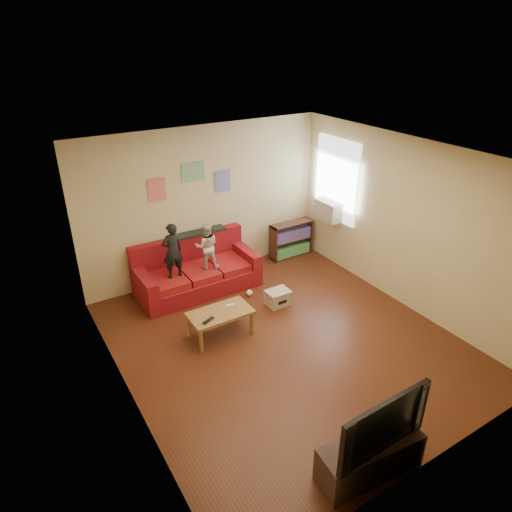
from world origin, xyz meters
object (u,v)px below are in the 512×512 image
child_b (207,246)px  coffee_table (220,315)px  tv_stand (370,457)px  sofa (196,272)px  child_a (173,251)px  file_box (278,298)px  bookshelf (291,241)px  television (376,419)px

child_b → coffee_table: child_b is taller
tv_stand → sofa: bearing=94.6°
child_a → file_box: child_a is taller
child_b → bookshelf: bearing=-150.6°
sofa → television: 4.34m
tv_stand → file_box: bearing=78.1°
coffee_table → television: television is taller
tv_stand → television: bearing=0.0°
child_b → file_box: child_b is taller
bookshelf → child_a: bearing=-172.4°
child_b → sofa: bearing=-29.6°
sofa → bookshelf: 2.15m
coffee_table → child_b: bearing=71.4°
coffee_table → tv_stand: bearing=-85.8°
coffee_table → file_box: 1.24m
coffee_table → file_box: coffee_table is taller
television → child_b: bearing=85.7°
file_box → bookshelf: bearing=48.1°
bookshelf → tv_stand: (-2.22, -4.50, -0.11)m
child_a → child_b: (0.60, -0.00, -0.07)m
child_a → tv_stand: 4.23m
child_b → tv_stand: (-0.22, -4.15, -0.63)m
sofa → tv_stand: (-0.07, -4.32, -0.10)m
file_box → tv_stand: (-0.98, -3.12, 0.08)m
child_b → coffee_table: 1.44m
coffee_table → file_box: size_ratio=2.44×
coffee_table → tv_stand: size_ratio=0.83×
sofa → child_b: (0.15, -0.17, 0.53)m
sofa → child_a: size_ratio=2.20×
sofa → bookshelf: (2.14, 0.18, 0.01)m
tv_stand → bookshelf: bearing=69.3°
coffee_table → bookshelf: 2.93m
child_b → bookshelf: (1.99, 0.35, -0.52)m
bookshelf → file_box: bearing=-131.9°
sofa → coffee_table: sofa is taller
sofa → tv_stand: sofa is taller
file_box → tv_stand: bearing=-107.4°
tv_stand → child_a: bearing=100.8°
sofa → bookshelf: sofa is taller
file_box → coffee_table: bearing=-167.8°
sofa → television: (-0.07, -4.32, 0.43)m
tv_stand → television: size_ratio=1.00×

